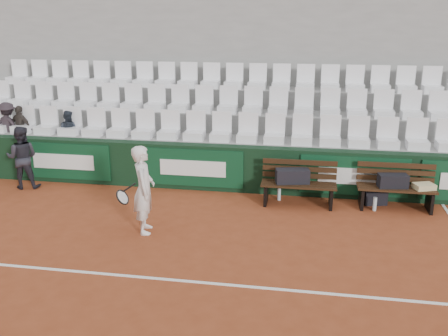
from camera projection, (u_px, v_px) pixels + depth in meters
The scene contains 23 objects.
ground at pixel (148, 278), 7.32m from camera, with size 80.00×80.00×0.00m, color brown.
court_baseline at pixel (148, 278), 7.32m from camera, with size 18.00×0.06×0.01m, color white.
back_barrier at pixel (207, 167), 10.92m from camera, with size 18.00×0.34×1.00m.
grandstand_tier_front at pixel (209, 159), 11.53m from camera, with size 18.00×0.95×1.00m, color #959592.
grandstand_tier_mid at pixel (217, 140), 12.36m from camera, with size 18.00×0.95×1.45m, color gray.
grandstand_tier_back at pixel (223, 123), 13.19m from camera, with size 18.00×0.95×1.90m, color gray.
grandstand_rear_wall at pixel (227, 73), 13.41m from camera, with size 18.00×0.30×4.40m, color #969693.
seat_row_front at pixel (207, 126), 11.13m from camera, with size 11.90×0.44×0.63m, color white.
seat_row_mid at pixel (215, 99), 11.89m from camera, with size 11.90×0.44×0.63m, color white.
seat_row_back at pixel (222, 76), 12.65m from camera, with size 11.90×0.44×0.63m, color white.
bench_left at pixel (298, 194), 10.08m from camera, with size 1.50×0.56×0.45m, color black.
bench_right at pixel (395, 198), 9.87m from camera, with size 1.50×0.56×0.45m, color #351E10.
sports_bag_left at pixel (292, 176), 10.03m from camera, with size 0.66×0.28×0.28m, color black.
sports_bag_right at pixel (393, 181), 9.78m from camera, with size 0.56×0.26×0.26m, color black.
towel at pixel (424, 186), 9.70m from camera, with size 0.38×0.28×0.11m, color #C9BB82.
sports_bag_ground at pixel (374, 197), 10.16m from camera, with size 0.46×0.28×0.28m, color black.
water_bottle_near at pixel (279, 194), 10.36m from camera, with size 0.07×0.07×0.27m, color silver.
water_bottle_far at pixel (375, 204), 9.80m from camera, with size 0.08×0.08×0.28m, color #AEBFC5.
tennis_player at pixel (144, 190), 8.68m from camera, with size 0.75×0.65×1.58m.
ball_kid at pixel (22, 157), 10.95m from camera, with size 0.68×0.53×1.40m, color #212129.
spectator_a at pixel (6, 108), 11.89m from camera, with size 0.75×0.43×1.15m, color black.
spectator_b at pixel (19, 109), 11.85m from camera, with size 0.63×0.26×1.08m, color #302B26.
spectator_c at pixel (67, 113), 11.66m from camera, with size 0.49×0.38×1.00m, color #202731.
Camera 1 is at (2.21, -6.24, 3.71)m, focal length 40.00 mm.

